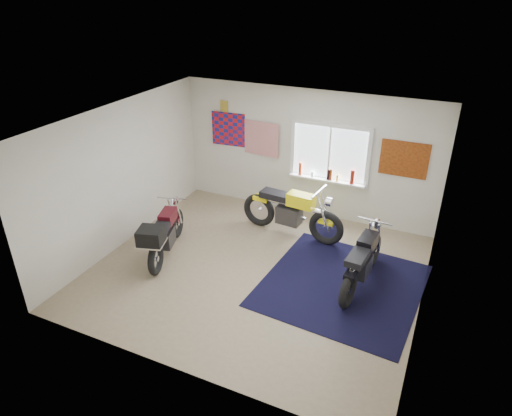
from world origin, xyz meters
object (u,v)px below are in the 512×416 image
at_px(black_chrome_bike, 362,262).
at_px(maroon_tourer, 163,235).
at_px(yellow_triumph, 291,212).
at_px(navy_rug, 342,285).

distance_m(black_chrome_bike, maroon_tourer, 3.53).
xyz_separation_m(yellow_triumph, maroon_tourer, (-1.79, -1.78, 0.01)).
distance_m(yellow_triumph, black_chrome_bike, 1.98).
bearing_deg(maroon_tourer, navy_rug, -97.53).
height_order(navy_rug, yellow_triumph, yellow_triumph).
bearing_deg(maroon_tourer, black_chrome_bike, -95.37).
height_order(navy_rug, maroon_tourer, maroon_tourer).
relative_size(navy_rug, yellow_triumph, 1.19).
bearing_deg(yellow_triumph, black_chrome_bike, -27.39).
xyz_separation_m(yellow_triumph, black_chrome_bike, (1.66, -1.07, -0.05)).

